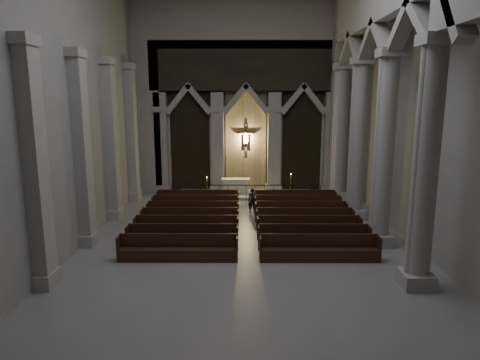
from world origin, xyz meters
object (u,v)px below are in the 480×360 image
at_px(pews, 247,223).
at_px(worshipper, 252,201).
at_px(altar_rail, 246,190).
at_px(altar, 236,186).
at_px(candle_stand_left, 207,193).
at_px(candle_stand_right, 290,192).

height_order(pews, worshipper, worshipper).
height_order(altar_rail, worshipper, worshipper).
relative_size(altar_rail, worshipper, 4.06).
height_order(altar, worshipper, worshipper).
bearing_deg(altar_rail, altar, 109.26).
distance_m(candle_stand_left, worshipper, 4.19).
relative_size(pews, worshipper, 7.41).
relative_size(candle_stand_left, candle_stand_right, 0.86).
xyz_separation_m(altar, candle_stand_right, (3.35, -1.03, -0.17)).
height_order(altar, candle_stand_left, candle_stand_left).
relative_size(altar, worshipper, 1.31).
distance_m(altar_rail, pews, 5.28).
height_order(altar, altar_rail, altar_rail).
relative_size(altar, altar_rail, 0.32).
bearing_deg(worshipper, candle_stand_right, 56.92).
relative_size(altar_rail, candle_stand_left, 4.04).
xyz_separation_m(candle_stand_left, worshipper, (2.69, -3.20, 0.31)).
distance_m(altar, candle_stand_right, 3.51).
relative_size(altar, candle_stand_right, 1.12).
bearing_deg(pews, candle_stand_right, 65.95).
bearing_deg(altar, worshipper, -77.31).
xyz_separation_m(candle_stand_left, pews, (2.38, -6.07, -0.04)).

